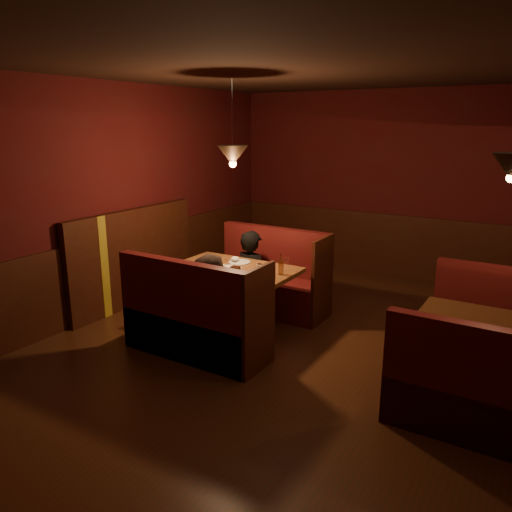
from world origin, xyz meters
The scene contains 9 objects.
room centered at (-0.28, 0.04, 1.05)m, with size 6.02×7.02×2.92m.
main_table centered at (-1.25, 0.35, 0.59)m, with size 1.44×0.87×1.01m.
main_bench_far centered at (-1.23, 1.17, 0.34)m, with size 1.58×0.56×1.08m.
main_bench_near centered at (-1.23, -0.46, 0.34)m, with size 1.58×0.56×1.08m.
second_table centered at (1.50, 0.31, 0.52)m, with size 1.25×0.80×0.70m.
second_bench_far centered at (1.53, 1.06, 0.31)m, with size 1.38×0.52×0.99m.
second_bench_near centered at (1.53, -0.43, 0.31)m, with size 1.38×0.52×0.99m.
diner_a centered at (-1.38, 0.92, 0.72)m, with size 0.53×0.35×1.44m, color black.
diner_b centered at (-1.09, -0.32, 0.72)m, with size 0.70×0.54×1.43m, color #3B2B26.
Camera 1 is at (1.86, -4.25, 2.39)m, focal length 35.00 mm.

